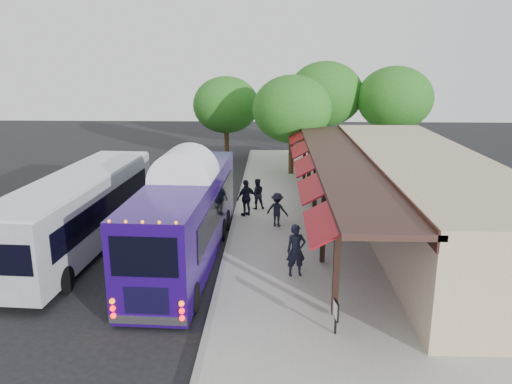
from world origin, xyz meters
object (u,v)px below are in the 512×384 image
(ped_b, at_px, (257,194))
(ped_c, at_px, (246,198))
(ped_d, at_px, (277,210))
(ped_a, at_px, (296,250))
(coach_bus, at_px, (186,213))
(sign_board, at_px, (336,312))
(city_bus, at_px, (79,209))

(ped_b, bearing_deg, ped_c, 55.79)
(ped_c, distance_m, ped_d, 2.16)
(ped_a, relative_size, ped_b, 1.19)
(coach_bus, distance_m, ped_d, 5.20)
(ped_c, distance_m, sign_board, 11.27)
(city_bus, distance_m, ped_b, 8.97)
(coach_bus, bearing_deg, city_bus, 170.52)
(city_bus, height_order, ped_c, city_bus)
(city_bus, relative_size, ped_d, 7.32)
(ped_a, bearing_deg, ped_c, 96.51)
(ped_b, relative_size, ped_d, 1.00)
(sign_board, bearing_deg, coach_bus, 123.84)
(ped_c, relative_size, sign_board, 1.80)
(city_bus, relative_size, sign_board, 11.51)
(city_bus, distance_m, ped_a, 9.16)
(coach_bus, relative_size, ped_c, 6.15)
(coach_bus, relative_size, sign_board, 11.07)
(sign_board, bearing_deg, ped_b, 93.67)
(ped_c, xyz_separation_m, sign_board, (3.09, -10.84, -0.22))
(ped_d, bearing_deg, city_bus, 38.74)
(ped_b, distance_m, ped_d, 2.93)
(coach_bus, height_order, ped_a, coach_bus)
(ped_c, height_order, ped_d, ped_c)
(city_bus, bearing_deg, ped_b, 40.64)
(sign_board, bearing_deg, ped_c, 97.32)
(coach_bus, distance_m, ped_c, 5.67)
(ped_a, height_order, sign_board, ped_a)
(city_bus, xyz_separation_m, ped_c, (6.60, 4.27, -0.65))
(ped_a, distance_m, ped_c, 7.26)
(ped_a, height_order, ped_d, ped_a)
(city_bus, distance_m, ped_c, 7.89)
(ped_c, height_order, sign_board, ped_c)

